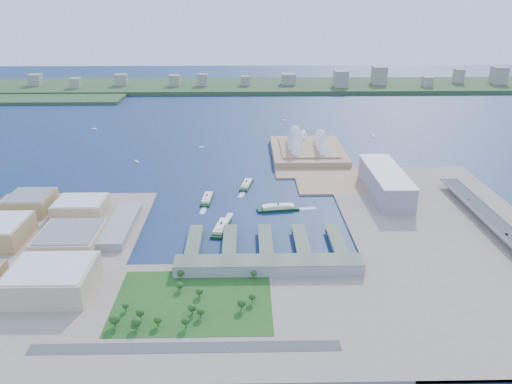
{
  "coord_description": "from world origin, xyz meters",
  "views": [
    {
      "loc": [
        -7.96,
        -596.28,
        277.67
      ],
      "look_at": [
        5.47,
        52.69,
        18.0
      ],
      "focal_mm": 35.0,
      "sensor_mm": 36.0,
      "label": 1
    }
  ],
  "objects_px": {
    "car_c": "(469,199)",
    "ferry_d": "(278,207)",
    "car_b": "(507,234)",
    "ferry_a": "(207,197)",
    "ferry_c": "(221,226)",
    "toaster_building": "(385,182)",
    "ferry_b": "(247,183)",
    "opera_house": "(308,138)"
  },
  "relations": [
    {
      "from": "opera_house",
      "to": "ferry_d",
      "type": "height_order",
      "value": "opera_house"
    },
    {
      "from": "opera_house",
      "to": "car_c",
      "type": "height_order",
      "value": "opera_house"
    },
    {
      "from": "ferry_a",
      "to": "car_c",
      "type": "distance_m",
      "value": 362.8
    },
    {
      "from": "opera_house",
      "to": "ferry_d",
      "type": "bearing_deg",
      "value": -105.56
    },
    {
      "from": "ferry_b",
      "to": "ferry_c",
      "type": "xyz_separation_m",
      "value": [
        -32.18,
        -151.38,
        0.57
      ]
    },
    {
      "from": "opera_house",
      "to": "car_b",
      "type": "height_order",
      "value": "opera_house"
    },
    {
      "from": "opera_house",
      "to": "car_b",
      "type": "xyz_separation_m",
      "value": [
        191.0,
        -360.15,
        -16.42
      ]
    },
    {
      "from": "ferry_b",
      "to": "car_b",
      "type": "xyz_separation_m",
      "value": [
        303.72,
        -202.52,
        10.83
      ]
    },
    {
      "from": "car_c",
      "to": "ferry_d",
      "type": "bearing_deg",
      "value": -0.72
    },
    {
      "from": "ferry_a",
      "to": "ferry_d",
      "type": "relative_size",
      "value": 0.9
    },
    {
      "from": "car_c",
      "to": "ferry_a",
      "type": "bearing_deg",
      "value": -6.38
    },
    {
      "from": "toaster_building",
      "to": "ferry_a",
      "type": "bearing_deg",
      "value": -177.08
    },
    {
      "from": "car_b",
      "to": "car_c",
      "type": "distance_m",
      "value": 106.63
    },
    {
      "from": "ferry_a",
      "to": "opera_house",
      "type": "bearing_deg",
      "value": 56.49
    },
    {
      "from": "ferry_b",
      "to": "toaster_building",
      "type": "bearing_deg",
      "value": 0.06
    },
    {
      "from": "ferry_b",
      "to": "ferry_d",
      "type": "bearing_deg",
      "value": -53.21
    },
    {
      "from": "toaster_building",
      "to": "car_c",
      "type": "xyz_separation_m",
      "value": [
        101.0,
        -53.51,
        -5.05
      ]
    },
    {
      "from": "ferry_c",
      "to": "opera_house",
      "type": "bearing_deg",
      "value": -103.61
    },
    {
      "from": "ferry_b",
      "to": "ferry_d",
      "type": "xyz_separation_m",
      "value": [
        43.04,
        -92.61,
        0.67
      ]
    },
    {
      "from": "toaster_building",
      "to": "car_b",
      "type": "relative_size",
      "value": 34.94
    },
    {
      "from": "opera_house",
      "to": "ferry_a",
      "type": "distance_m",
      "value": 273.69
    },
    {
      "from": "ferry_b",
      "to": "ferry_c",
      "type": "bearing_deg",
      "value": -90.14
    },
    {
      "from": "toaster_building",
      "to": "ferry_c",
      "type": "distance_m",
      "value": 259.4
    },
    {
      "from": "ferry_c",
      "to": "toaster_building",
      "type": "bearing_deg",
      "value": -143.59
    },
    {
      "from": "toaster_building",
      "to": "ferry_c",
      "type": "height_order",
      "value": "toaster_building"
    },
    {
      "from": "car_c",
      "to": "toaster_building",
      "type": "bearing_deg",
      "value": -27.92
    },
    {
      "from": "ferry_d",
      "to": "car_c",
      "type": "xyz_separation_m",
      "value": [
        260.68,
        -3.28,
        10.03
      ]
    },
    {
      "from": "ferry_d",
      "to": "car_c",
      "type": "relative_size",
      "value": 13.83
    },
    {
      "from": "opera_house",
      "to": "car_b",
      "type": "relative_size",
      "value": 40.58
    },
    {
      "from": "toaster_building",
      "to": "ferry_b",
      "type": "distance_m",
      "value": 207.7
    },
    {
      "from": "opera_house",
      "to": "ferry_c",
      "type": "bearing_deg",
      "value": -115.12
    },
    {
      "from": "opera_house",
      "to": "toaster_building",
      "type": "bearing_deg",
      "value": -65.77
    },
    {
      "from": "opera_house",
      "to": "toaster_building",
      "type": "distance_m",
      "value": 219.62
    },
    {
      "from": "toaster_building",
      "to": "ferry_d",
      "type": "xyz_separation_m",
      "value": [
        -159.68,
        -50.24,
        -15.08
      ]
    },
    {
      "from": "ferry_c",
      "to": "car_b",
      "type": "bearing_deg",
      "value": -177.14
    },
    {
      "from": "ferry_d",
      "to": "car_b",
      "type": "xyz_separation_m",
      "value": [
        260.68,
        -109.91,
        10.16
      ]
    },
    {
      "from": "ferry_a",
      "to": "car_c",
      "type": "relative_size",
      "value": 12.44
    },
    {
      "from": "ferry_c",
      "to": "ferry_a",
      "type": "bearing_deg",
      "value": -64.13
    },
    {
      "from": "ferry_a",
      "to": "car_c",
      "type": "xyz_separation_m",
      "value": [
        360.4,
        -40.27,
        10.58
      ]
    },
    {
      "from": "ferry_a",
      "to": "ferry_c",
      "type": "xyz_separation_m",
      "value": [
        24.5,
        -95.76,
        0.45
      ]
    },
    {
      "from": "ferry_a",
      "to": "car_c",
      "type": "bearing_deg",
      "value": -1.42
    },
    {
      "from": "ferry_a",
      "to": "ferry_b",
      "type": "bearing_deg",
      "value": 49.41
    }
  ]
}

